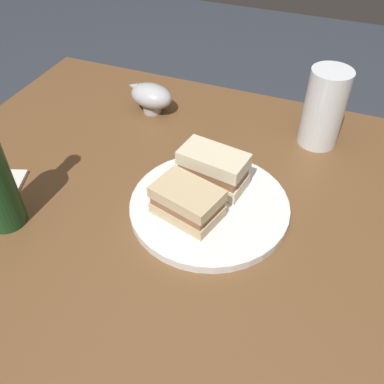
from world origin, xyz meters
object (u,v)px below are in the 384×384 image
at_px(sandwich_half_left, 213,169).
at_px(sandwich_half_right, 187,202).
at_px(plate, 210,205).
at_px(pint_glass, 323,113).
at_px(gravy_boat, 151,96).

relative_size(sandwich_half_left, sandwich_half_right, 1.01).
relative_size(plate, pint_glass, 1.72).
distance_m(sandwich_half_right, gravy_boat, 0.37).
bearing_deg(gravy_boat, pint_glass, -176.80).
bearing_deg(plate, pint_glass, -117.68).
bearing_deg(sandwich_half_right, pint_glass, -118.34).
bearing_deg(plate, gravy_boat, -47.09).
distance_m(pint_glass, gravy_boat, 0.39).
relative_size(pint_glass, gravy_boat, 1.37).
bearing_deg(plate, sandwich_half_right, 57.50).
distance_m(sandwich_half_left, gravy_boat, 0.31).
bearing_deg(pint_glass, sandwich_half_right, 61.66).
distance_m(plate, sandwich_half_right, 0.06).
xyz_separation_m(sandwich_half_left, sandwich_half_right, (0.01, 0.09, -0.01)).
relative_size(plate, sandwich_half_right, 2.23).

